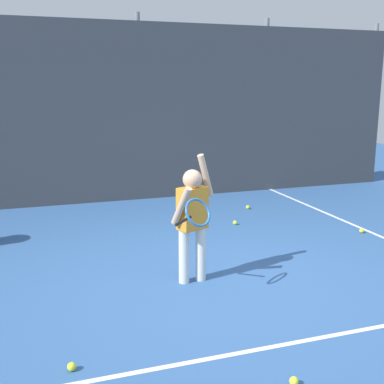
{
  "coord_description": "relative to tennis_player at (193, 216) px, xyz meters",
  "views": [
    {
      "loc": [
        -1.87,
        -4.41,
        2.04
      ],
      "look_at": [
        -0.17,
        0.68,
        0.85
      ],
      "focal_mm": 45.13,
      "sensor_mm": 36.0,
      "label": 1
    }
  ],
  "objects": [
    {
      "name": "fence_post_3",
      "position": [
        2.82,
        4.0,
        0.9
      ],
      "size": [
        0.09,
        0.09,
        3.26
      ],
      "primitive_type": "cylinder",
      "color": "slate",
      "rests_on": "ground"
    },
    {
      "name": "tennis_player",
      "position": [
        0.0,
        0.0,
        0.0
      ],
      "size": [
        0.55,
        0.76,
        1.35
      ],
      "rotation": [
        0.0,
        0.0,
        0.37
      ],
      "color": "silver",
      "rests_on": "ground"
    },
    {
      "name": "tennis_ball_2",
      "position": [
        1.28,
        1.82,
        -0.69
      ],
      "size": [
        0.07,
        0.07,
        0.07
      ],
      "primitive_type": "sphere",
      "color": "#CCE033",
      "rests_on": "ground"
    },
    {
      "name": "fence_post_2",
      "position": [
        0.35,
        4.0,
        0.9
      ],
      "size": [
        0.09,
        0.09,
        3.26
      ],
      "primitive_type": "cylinder",
      "color": "slate",
      "rests_on": "ground"
    },
    {
      "name": "tennis_ball_0",
      "position": [
        2.82,
        0.88,
        -0.69
      ],
      "size": [
        0.07,
        0.07,
        0.07
      ],
      "primitive_type": "sphere",
      "color": "#CCE033",
      "rests_on": "ground"
    },
    {
      "name": "court_line_baseline",
      "position": [
        0.35,
        -1.44,
        -0.72
      ],
      "size": [
        9.0,
        0.05,
        0.0
      ],
      "primitive_type": "cube",
      "color": "white",
      "rests_on": "ground"
    },
    {
      "name": "court_line_sideline",
      "position": [
        2.96,
        0.87,
        -0.72
      ],
      "size": [
        0.05,
        9.0,
        0.0
      ],
      "primitive_type": "cube",
      "color": "white",
      "rests_on": "ground"
    },
    {
      "name": "ground_plane",
      "position": [
        0.35,
        -0.13,
        -0.73
      ],
      "size": [
        20.0,
        20.0,
        0.0
      ],
      "primitive_type": "plane",
      "color": "#335B93"
    },
    {
      "name": "tennis_ball_4",
      "position": [
        1.86,
        2.62,
        -0.69
      ],
      "size": [
        0.07,
        0.07,
        0.07
      ],
      "primitive_type": "sphere",
      "color": "#CCE033",
      "rests_on": "ground"
    },
    {
      "name": "back_fence_windscreen",
      "position": [
        0.35,
        3.94,
        0.83
      ],
      "size": [
        10.18,
        0.08,
        3.11
      ],
      "primitive_type": "cube",
      "color": "#383D42",
      "rests_on": "ground"
    },
    {
      "name": "tennis_ball_3",
      "position": [
        0.09,
        -1.94,
        -0.69
      ],
      "size": [
        0.07,
        0.07,
        0.07
      ],
      "primitive_type": "sphere",
      "color": "#CCE033",
      "rests_on": "ground"
    },
    {
      "name": "tennis_ball_1",
      "position": [
        -1.36,
        -1.27,
        -0.69
      ],
      "size": [
        0.07,
        0.07,
        0.07
      ],
      "primitive_type": "sphere",
      "color": "#CCE033",
      "rests_on": "ground"
    },
    {
      "name": "fence_post_4",
      "position": [
        5.29,
        4.0,
        0.9
      ],
      "size": [
        0.09,
        0.09,
        3.26
      ],
      "primitive_type": "cylinder",
      "color": "slate",
      "rests_on": "ground"
    }
  ]
}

